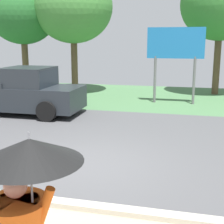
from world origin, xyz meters
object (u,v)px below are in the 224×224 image
object	(u,v)px
roadside_billboard	(175,49)
tree_right_far	(73,7)
pickup_truck	(19,92)
tree_left_far	(221,4)
tree_right_mid	(23,13)

from	to	relation	value
roadside_billboard	tree_right_far	distance (m)	6.36
pickup_truck	tree_right_far	bearing A→B (deg)	93.54
tree_left_far	pickup_truck	bearing A→B (deg)	-139.45
tree_left_far	tree_right_far	size ratio (longest dim) A/B	1.01
tree_left_far	tree_right_mid	world-z (taller)	tree_left_far
tree_left_far	tree_right_mid	distance (m)	10.76
roadside_billboard	tree_right_mid	size ratio (longest dim) A/B	0.57
tree_left_far	tree_right_far	distance (m)	7.85
tree_right_mid	tree_right_far	world-z (taller)	tree_right_far
pickup_truck	tree_right_mid	bearing A→B (deg)	122.37
tree_right_mid	roadside_billboard	bearing A→B (deg)	-11.52
tree_left_far	tree_right_far	bearing A→B (deg)	-170.63
roadside_billboard	tree_right_mid	world-z (taller)	tree_right_mid
tree_right_mid	tree_left_far	bearing A→B (deg)	8.15
tree_right_far	tree_right_mid	bearing A→B (deg)	-175.13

